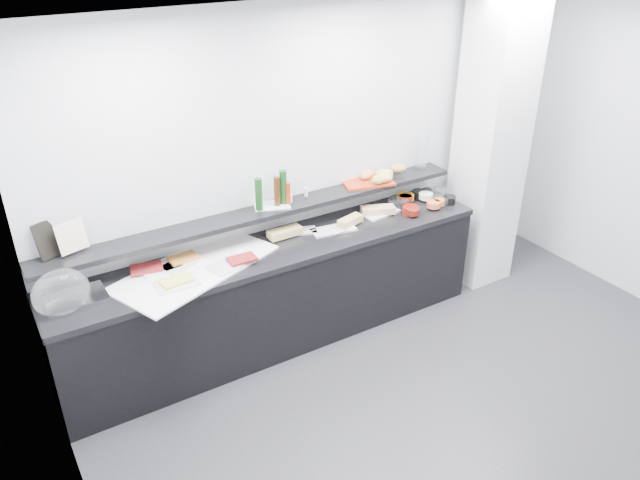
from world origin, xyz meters
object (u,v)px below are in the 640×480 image
bread_tray (367,181)px  carafe (422,153)px  sandwich_plate_mid (333,230)px  condiment_tray (272,206)px  cloche_base (76,300)px  framed_print (53,237)px

bread_tray → carafe: (0.60, -0.00, 0.14)m
sandwich_plate_mid → bread_tray: 0.59m
bread_tray → condiment_tray: bearing=-164.7°
cloche_base → bread_tray: size_ratio=0.93×
sandwich_plate_mid → carafe: (1.08, 0.22, 0.39)m
bread_tray → carafe: size_ratio=1.44×
cloche_base → carafe: bearing=2.8°
framed_print → bread_tray: (2.57, -0.07, -0.12)m
sandwich_plate_mid → bread_tray: bearing=33.0°
sandwich_plate_mid → condiment_tray: 0.56m
condiment_tray → bread_tray: size_ratio=0.65×
cloche_base → sandwich_plate_mid: (2.06, -0.02, -0.01)m
sandwich_plate_mid → condiment_tray: bearing=163.7°
sandwich_plate_mid → framed_print: framed_print is taller
cloche_base → sandwich_plate_mid: 2.06m
bread_tray → cloche_base: bearing=-160.9°
framed_print → condiment_tray: size_ratio=0.92×
condiment_tray → carafe: carafe is taller
sandwich_plate_mid → framed_print: bearing=-179.5°
carafe → bread_tray: bearing=179.6°
cloche_base → framed_print: (-0.03, 0.28, 0.36)m
framed_print → condiment_tray: (1.64, -0.08, -0.12)m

